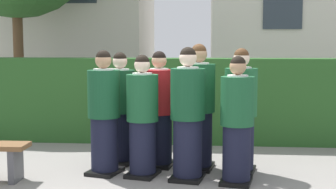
% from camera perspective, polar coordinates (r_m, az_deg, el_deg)
% --- Properties ---
extents(ground_plane, '(60.00, 60.00, 0.00)m').
position_cam_1_polar(ground_plane, '(6.05, -0.23, -10.22)').
color(ground_plane, gray).
extents(student_front_row_0, '(0.48, 0.55, 1.64)m').
position_cam_1_polar(student_front_row_0, '(6.16, -7.88, -2.56)').
color(student_front_row_0, black).
rests_on(student_front_row_0, ground).
extents(student_front_row_1, '(0.46, 0.52, 1.58)m').
position_cam_1_polar(student_front_row_1, '(5.99, -3.16, -3.03)').
color(student_front_row_1, black).
rests_on(student_front_row_1, ground).
extents(student_front_row_2, '(0.47, 0.54, 1.68)m').
position_cam_1_polar(student_front_row_2, '(5.83, 2.44, -2.79)').
color(student_front_row_2, black).
rests_on(student_front_row_2, ground).
extents(student_front_row_3, '(0.45, 0.54, 1.57)m').
position_cam_1_polar(student_front_row_3, '(5.73, 8.50, -3.54)').
color(student_front_row_3, black).
rests_on(student_front_row_3, ground).
extents(student_rear_row_0, '(0.46, 0.55, 1.61)m').
position_cam_1_polar(student_rear_row_0, '(6.69, -5.87, -1.99)').
color(student_rear_row_0, black).
rests_on(student_rear_row_0, ground).
extents(student_in_red_blazer, '(0.44, 0.51, 1.62)m').
position_cam_1_polar(student_in_red_blazer, '(6.48, -1.09, -2.15)').
color(student_in_red_blazer, black).
rests_on(student_in_red_blazer, ground).
extents(student_rear_row_2, '(0.47, 0.55, 1.72)m').
position_cam_1_polar(student_rear_row_2, '(6.35, 3.78, -1.88)').
color(student_rear_row_2, black).
rests_on(student_rear_row_2, ground).
extents(student_rear_row_3, '(0.48, 0.55, 1.66)m').
position_cam_1_polar(student_rear_row_3, '(6.24, 8.93, -2.35)').
color(student_rear_row_3, black).
rests_on(student_rear_row_3, ground).
extents(hedge, '(8.39, 0.70, 1.48)m').
position_cam_1_polar(hedge, '(8.19, 1.20, -0.68)').
color(hedge, '#285623').
rests_on(hedge, ground).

